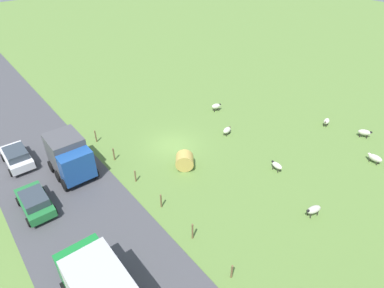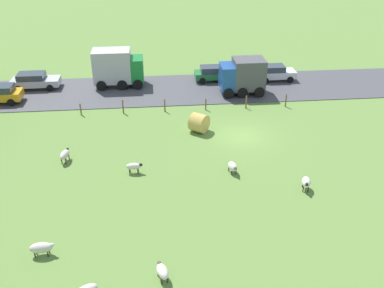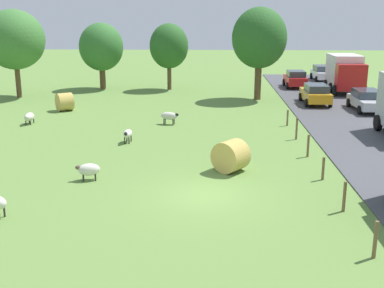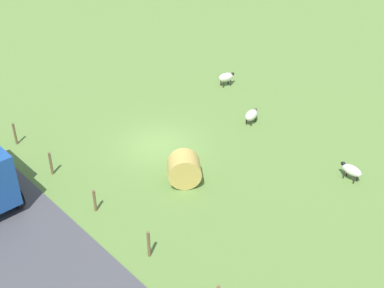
{
  "view_description": "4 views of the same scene",
  "coord_description": "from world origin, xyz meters",
  "px_view_note": "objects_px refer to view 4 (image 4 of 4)",
  "views": [
    {
      "loc": [
        13.88,
        20.14,
        16.86
      ],
      "look_at": [
        -0.61,
        1.97,
        0.96
      ],
      "focal_mm": 30.39,
      "sensor_mm": 36.0,
      "label": 1
    },
    {
      "loc": [
        -28.69,
        6.72,
        15.35
      ],
      "look_at": [
        -2.03,
        4.1,
        0.64
      ],
      "focal_mm": 39.98,
      "sensor_mm": 36.0,
      "label": 2
    },
    {
      "loc": [
        0.3,
        -18.5,
        7.14
      ],
      "look_at": [
        -0.68,
        4.88,
        0.85
      ],
      "focal_mm": 45.78,
      "sensor_mm": 36.0,
      "label": 3
    },
    {
      "loc": [
        13.22,
        16.71,
        13.43
      ],
      "look_at": [
        -0.61,
        1.82,
        0.62
      ],
      "focal_mm": 46.59,
      "sensor_mm": 36.0,
      "label": 4
    }
  ],
  "objects_px": {
    "sheep_3": "(351,170)",
    "sheep_2": "(251,115)",
    "sheep_4": "(226,77)",
    "hay_bale_0": "(184,169)"
  },
  "relations": [
    {
      "from": "hay_bale_0",
      "to": "sheep_3",
      "type": "bearing_deg",
      "value": 138.73
    },
    {
      "from": "hay_bale_0",
      "to": "sheep_2",
      "type": "bearing_deg",
      "value": -166.25
    },
    {
      "from": "sheep_3",
      "to": "sheep_4",
      "type": "relative_size",
      "value": 0.99
    },
    {
      "from": "sheep_3",
      "to": "sheep_2",
      "type": "bearing_deg",
      "value": -95.45
    },
    {
      "from": "sheep_3",
      "to": "hay_bale_0",
      "type": "relative_size",
      "value": 0.76
    },
    {
      "from": "sheep_4",
      "to": "hay_bale_0",
      "type": "relative_size",
      "value": 0.77
    },
    {
      "from": "sheep_3",
      "to": "sheep_4",
      "type": "xyz_separation_m",
      "value": [
        -3.0,
        -10.66,
        0.05
      ]
    },
    {
      "from": "sheep_2",
      "to": "sheep_4",
      "type": "distance_m",
      "value": 4.8
    },
    {
      "from": "sheep_4",
      "to": "sheep_3",
      "type": "bearing_deg",
      "value": 74.3
    },
    {
      "from": "sheep_2",
      "to": "hay_bale_0",
      "type": "height_order",
      "value": "hay_bale_0"
    }
  ]
}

